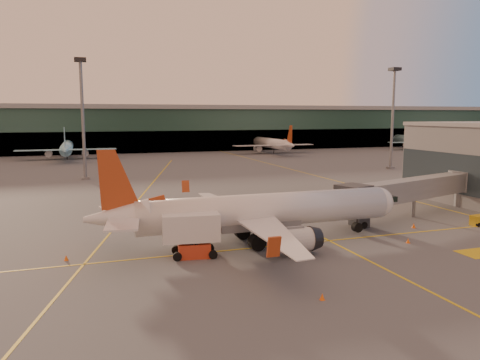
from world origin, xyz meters
name	(u,v)px	position (x,y,z in m)	size (l,w,h in m)	color
ground	(309,258)	(0.00, 0.00, 0.00)	(600.00, 600.00, 0.00)	#4C4F54
taxi_markings	(160,192)	(-7.32, 44.49, 0.01)	(100.12, 173.00, 0.01)	gold
terminal	(138,128)	(0.00, 141.79, 8.76)	(400.00, 20.00, 17.60)	#19382D
mast_west_near	(82,110)	(-20.00, 66.00, 14.86)	(2.40, 2.40, 25.60)	slate
mast_east_near	(393,111)	(55.00, 62.00, 14.86)	(2.40, 2.40, 25.60)	slate
distant_aircraft_row	(81,158)	(-21.00, 118.00, 0.00)	(290.00, 34.00, 13.00)	#90D7F2
main_airplane	(257,212)	(-2.98, 6.56, 3.41)	(34.69, 31.15, 10.50)	silver
jet_bridge	(420,189)	(23.25, 12.66, 3.67)	(27.92, 11.40, 5.40)	slate
catering_truck	(192,232)	(-10.67, 4.09, 2.43)	(5.77, 3.14, 4.28)	#B9331A
gpu_cart	(480,220)	(26.50, 5.34, 0.63)	(2.32, 1.52, 1.29)	gold
cone_nose	(414,226)	(17.78, 6.89, 0.29)	(0.47, 0.47, 0.60)	#FF620D
cone_tail	(66,258)	(-22.30, 6.76, 0.25)	(0.41, 0.41, 0.52)	#FF620D
cone_wing_right	(322,297)	(-3.82, -9.64, 0.24)	(0.40, 0.40, 0.51)	#FF620D
cone_wing_left	(213,209)	(-2.85, 24.59, 0.30)	(0.49, 0.49, 0.63)	#FF620D
cone_fwd	(408,241)	(12.63, 1.42, 0.26)	(0.42, 0.42, 0.53)	#FF620D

